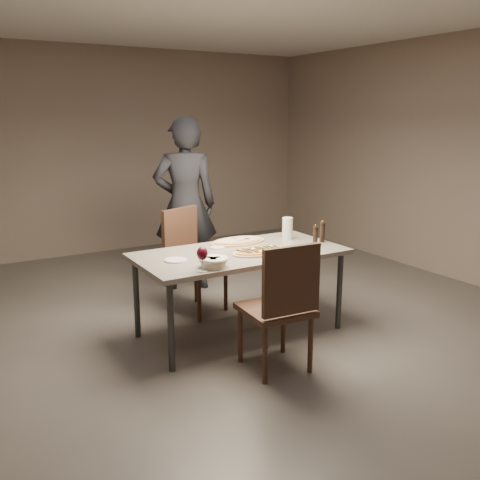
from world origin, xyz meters
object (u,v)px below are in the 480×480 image
pepper_mill_left (315,235)px  bread_basket (213,261)px  chair_near (282,301)px  chair_far (190,254)px  dining_table (240,258)px  zucchini_pizza (260,251)px  ham_pizza (238,241)px  carafe (287,228)px  diner (185,205)px

pepper_mill_left → bread_basket: bearing=-171.0°
chair_near → chair_far: chair_far is taller
dining_table → chair_near: chair_near is taller
bread_basket → chair_far: 1.14m
chair_far → zucchini_pizza: bearing=83.5°
zucchini_pizza → chair_far: 0.94m
dining_table → zucchini_pizza: bearing=-48.9°
ham_pizza → carafe: carafe is taller
carafe → pepper_mill_left: bearing=-75.3°
bread_basket → diner: size_ratio=0.12×
dining_table → chair_far: size_ratio=1.77×
carafe → bread_basket: bearing=-154.8°
chair_far → chair_near: bearing=68.4°
zucchini_pizza → bread_basket: bearing=-149.8°
bread_basket → chair_near: 0.62m
pepper_mill_left → diner: bearing=109.8°
bread_basket → carafe: carafe is taller
chair_near → chair_far: 1.56m
ham_pizza → dining_table: bearing=-116.9°
dining_table → bread_basket: bearing=-143.2°
zucchini_pizza → carafe: 0.60m
diner → zucchini_pizza: bearing=109.0°
carafe → ham_pizza: bearing=167.8°
ham_pizza → chair_near: bearing=-103.4°
zucchini_pizza → diner: diner is taller
zucchini_pizza → diner: size_ratio=0.27×
ham_pizza → pepper_mill_left: (0.57, -0.42, 0.07)m
pepper_mill_left → chair_near: chair_near is taller
dining_table → diner: size_ratio=0.96×
dining_table → zucchini_pizza: zucchini_pizza is taller
zucchini_pizza → chair_far: size_ratio=0.51×
carafe → chair_near: chair_near is taller
chair_near → pepper_mill_left: bearing=42.7°
dining_table → ham_pizza: bearing=62.9°
zucchini_pizza → pepper_mill_left: 0.60m
bread_basket → dining_table: bearing=36.8°
dining_table → carafe: size_ratio=8.74×
bread_basket → pepper_mill_left: pepper_mill_left is taller
bread_basket → carafe: bearing=25.2°
dining_table → chair_near: 0.82m
chair_near → zucchini_pizza: bearing=74.6°
pepper_mill_left → chair_far: (-0.84, 0.89, -0.27)m
chair_near → diner: 2.28m
pepper_mill_left → carafe: carafe is taller
pepper_mill_left → chair_near: 1.10m
diner → pepper_mill_left: bearing=129.9°
bread_basket → chair_far: (0.30, 1.07, -0.23)m
pepper_mill_left → ham_pizza: bearing=143.4°
dining_table → pepper_mill_left: bearing=-11.2°
chair_near → ham_pizza: bearing=80.4°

